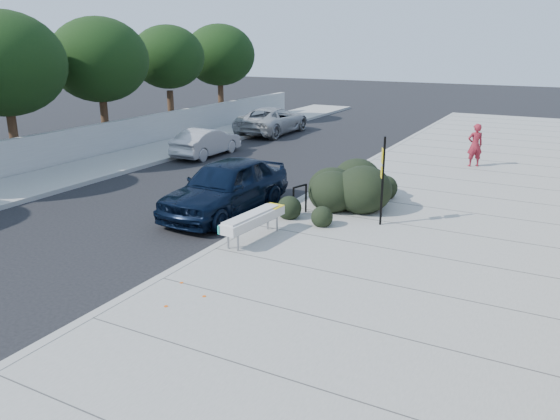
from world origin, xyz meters
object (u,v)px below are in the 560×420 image
at_px(pedestrian, 475,145).
at_px(wagon_silver, 207,142).
at_px(bike_rack, 300,197).
at_px(sign_post, 382,175).
at_px(suv_silver, 273,120).
at_px(bench, 253,219).
at_px(sedan_navy, 226,187).

bearing_deg(pedestrian, wagon_silver, -18.31).
height_order(bike_rack, sign_post, sign_post).
bearing_deg(suv_silver, bike_rack, 120.87).
relative_size(bench, suv_silver, 0.43).
distance_m(bench, sign_post, 3.77).
bearing_deg(sedan_navy, bike_rack, 15.17).
xyz_separation_m(bike_rack, pedestrian, (3.43, 9.11, 0.34)).
bearing_deg(bench, bike_rack, 92.78).
distance_m(bench, suv_silver, 17.72).
bearing_deg(wagon_silver, pedestrian, -166.32).
bearing_deg(bench, suv_silver, 122.21).
bearing_deg(bench, pedestrian, 78.12).
height_order(suv_silver, pedestrian, pedestrian).
bearing_deg(wagon_silver, bench, 131.01).
bearing_deg(bike_rack, wagon_silver, 156.94).
relative_size(bike_rack, sign_post, 0.36).
bearing_deg(sedan_navy, suv_silver, 114.90).
distance_m(bench, pedestrian, 12.14).
xyz_separation_m(bench, bike_rack, (0.10, 2.50, -0.01)).
bearing_deg(sign_post, suv_silver, 106.51).
bearing_deg(pedestrian, suv_silver, -51.87).
bearing_deg(bench, wagon_silver, 136.25).
bearing_deg(sign_post, wagon_silver, 126.54).
bearing_deg(bike_rack, sign_post, 20.27).
bearing_deg(sign_post, pedestrian, 60.92).
xyz_separation_m(sign_post, wagon_silver, (-10.23, 6.14, -0.92)).
bearing_deg(bike_rack, bench, -76.37).
height_order(bike_rack, suv_silver, suv_silver).
relative_size(bench, sedan_navy, 0.47).
relative_size(bike_rack, wagon_silver, 0.23).
relative_size(bike_rack, pedestrian, 0.51).
relative_size(sedan_navy, wagon_silver, 1.28).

